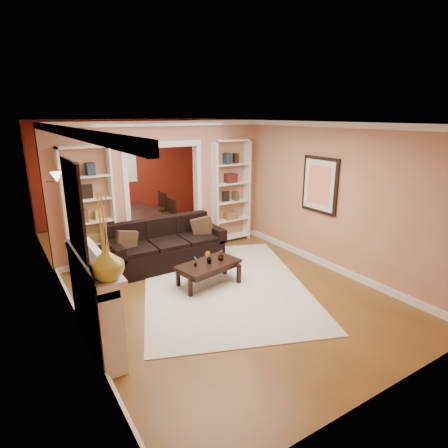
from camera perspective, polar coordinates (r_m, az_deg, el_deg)
floor at (r=7.19m, az=-4.95°, el=-6.79°), size 8.00×8.00×0.00m
ceiling at (r=6.61m, az=-5.54°, el=15.24°), size 8.00×8.00×0.00m
wall_back at (r=10.45m, az=-15.34°, el=7.73°), size 8.00×0.00×8.00m
wall_front at (r=3.83m, az=23.41°, el=-7.75°), size 8.00×0.00×8.00m
wall_left at (r=6.13m, az=-24.30°, el=0.99°), size 0.00×8.00×8.00m
wall_right at (r=8.02m, az=9.30°, el=5.60°), size 0.00×8.00×8.00m
partition_wall at (r=7.84m, az=-9.23°, el=5.36°), size 4.50×0.15×2.70m
red_back_panel at (r=10.42m, az=-15.28°, el=7.55°), size 4.44×0.04×2.64m
dining_window at (r=10.35m, az=-15.31°, el=8.78°), size 0.78×0.03×0.98m
area_rug at (r=6.53m, az=-0.05°, el=-9.17°), size 3.82×4.43×0.01m
sofa at (r=7.30m, az=-8.73°, el=-2.94°), size 2.20×0.95×0.86m
pillow_left at (r=6.98m, az=-14.62°, el=-2.65°), size 0.39×0.16×0.38m
pillow_right at (r=7.55m, az=-3.30°, el=-0.52°), size 0.43×0.28×0.42m
coffee_table at (r=6.45m, az=-2.35°, el=-7.62°), size 1.16×0.78×0.40m
plant_left at (r=6.23m, az=-4.37°, el=-5.64°), size 0.10×0.12×0.18m
plant_center at (r=6.33m, az=-2.39°, el=-5.11°), size 0.14×0.15×0.21m
plant_right at (r=6.45m, az=-0.47°, el=-4.74°), size 0.14×0.14×0.19m
bookshelf_left at (r=7.28m, az=-19.91°, el=2.10°), size 0.90×0.30×2.30m
bookshelf_right at (r=8.45m, az=1.03°, el=4.98°), size 0.90×0.30×2.30m
fireplace at (r=5.03m, az=-18.82°, el=-11.12°), size 0.32×1.70×1.16m
vase at (r=4.09m, az=-17.43°, el=-5.63°), size 0.46×0.46×0.38m
mirror at (r=4.59m, az=-21.90°, el=2.25°), size 0.03×0.95×1.10m
wall_sconce at (r=6.58m, az=-24.65°, el=6.22°), size 0.18×0.18×0.22m
framed_art at (r=7.25m, az=14.35°, el=5.77°), size 0.04×0.85×1.05m
dining_table at (r=9.29m, az=-13.09°, el=0.21°), size 1.71×0.96×0.60m
dining_chair_nw at (r=8.82m, az=-15.87°, el=0.19°), size 0.51×0.51×0.91m
dining_chair_ne at (r=9.16m, az=-9.29°, el=1.15°), size 0.52×0.52×0.89m
dining_chair_sw at (r=9.38m, az=-16.92°, el=0.96°), size 0.47×0.47×0.88m
dining_chair_se at (r=9.70m, az=-10.69°, el=2.09°), size 0.57×0.57×0.95m
chandelier at (r=9.14m, az=-13.20°, el=10.94°), size 0.50×0.50×0.30m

